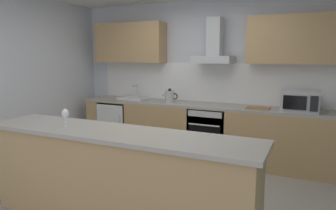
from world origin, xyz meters
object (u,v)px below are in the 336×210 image
object	(u,v)px
range_hood	(214,49)
refrigerator	(119,124)
kettle	(170,96)
oven	(210,132)
microwave	(300,101)
sink	(134,98)
chopping_board	(258,108)
wine_glass	(65,114)

from	to	relation	value
range_hood	refrigerator	bearing A→B (deg)	-175.70
range_hood	kettle	bearing A→B (deg)	-166.89
oven	refrigerator	size ratio (longest dim) A/B	0.94
range_hood	microwave	bearing A→B (deg)	-6.82
oven	sink	distance (m)	1.50
refrigerator	microwave	distance (m)	3.14
oven	refrigerator	distance (m)	1.76
kettle	range_hood	distance (m)	1.06
microwave	sink	xyz separation A→B (m)	(-2.75, 0.04, -0.12)
oven	range_hood	size ratio (longest dim) A/B	1.11
refrigerator	chopping_board	size ratio (longest dim) A/B	2.50
oven	chopping_board	bearing A→B (deg)	-1.82
refrigerator	kettle	bearing A→B (deg)	-1.67
oven	microwave	xyz separation A→B (m)	(1.32, -0.03, 0.59)
oven	kettle	world-z (taller)	kettle
wine_glass	chopping_board	xyz separation A→B (m)	(1.58, 2.30, -0.17)
oven	sink	bearing A→B (deg)	179.56
refrigerator	wine_glass	bearing A→B (deg)	-68.23
oven	sink	size ratio (longest dim) A/B	1.60
kettle	wine_glass	xyz separation A→B (m)	(-0.13, -2.29, 0.08)
refrigerator	chopping_board	distance (m)	2.55
oven	wine_glass	bearing A→B (deg)	-109.77
kettle	chopping_board	xyz separation A→B (m)	(1.45, 0.01, -0.09)
wine_glass	chopping_board	bearing A→B (deg)	55.46
oven	kettle	xyz separation A→B (m)	(-0.70, -0.03, 0.55)
sink	kettle	bearing A→B (deg)	-3.51
microwave	range_hood	xyz separation A→B (m)	(-1.32, 0.16, 0.74)
sink	kettle	distance (m)	0.73
oven	microwave	distance (m)	1.44
refrigerator	sink	xyz separation A→B (m)	(0.33, 0.01, 0.50)
microwave	wine_glass	size ratio (longest dim) A/B	2.81
oven	chopping_board	size ratio (longest dim) A/B	2.35
microwave	sink	world-z (taller)	microwave
kettle	microwave	bearing A→B (deg)	0.17
wine_glass	range_hood	bearing A→B (deg)	71.20
microwave	kettle	distance (m)	2.02
oven	wine_glass	distance (m)	2.54
oven	kettle	distance (m)	0.89
refrigerator	wine_glass	xyz separation A→B (m)	(0.93, -2.32, 0.66)
refrigerator	oven	bearing A→B (deg)	0.09
kettle	sink	bearing A→B (deg)	176.49
oven	wine_glass	size ratio (longest dim) A/B	4.50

